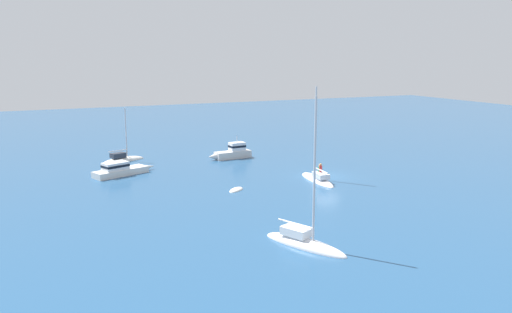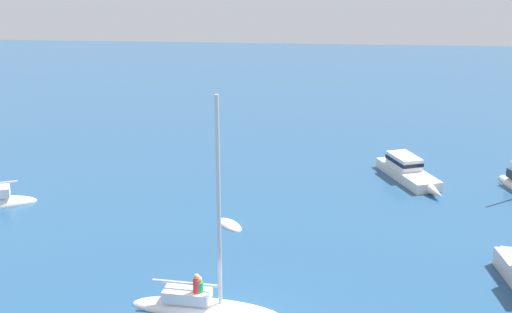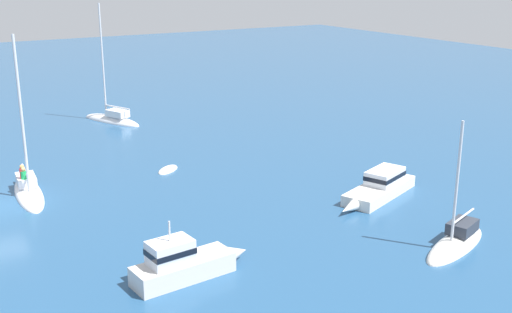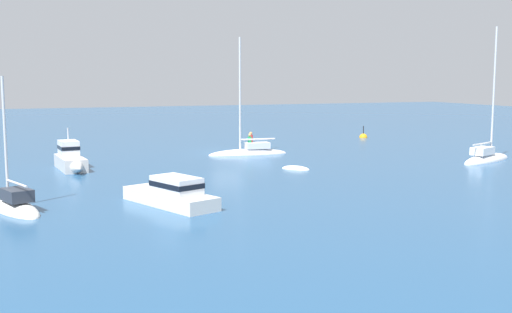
% 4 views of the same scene
% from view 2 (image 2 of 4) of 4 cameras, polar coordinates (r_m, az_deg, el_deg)
% --- Properties ---
extents(sloop, '(6.36, 1.98, 9.42)m').
position_cam_2_polar(sloop, '(26.87, -4.64, -13.04)').
color(sloop, white).
rests_on(sloop, ground).
extents(motor_cruiser, '(3.63, 6.81, 1.41)m').
position_cam_2_polar(motor_cruiser, '(42.11, 13.29, -1.21)').
color(motor_cruiser, silver).
rests_on(motor_cruiser, ground).
extents(tender, '(1.92, 2.07, 0.46)m').
position_cam_2_polar(tender, '(34.43, -2.35, -6.11)').
color(tender, silver).
rests_on(tender, ground).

